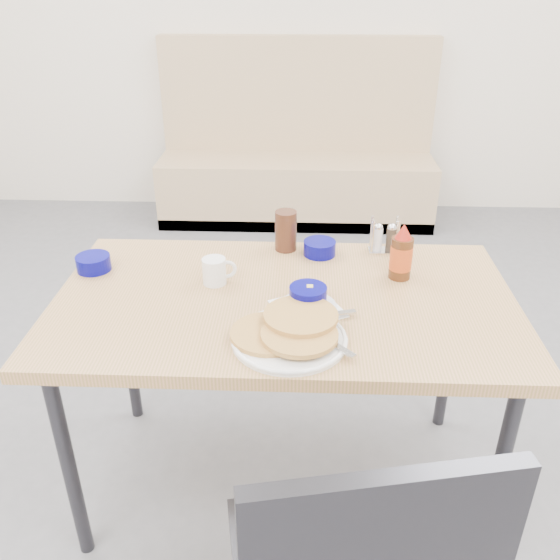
{
  "coord_description": "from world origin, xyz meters",
  "views": [
    {
      "loc": [
        0.05,
        -1.31,
        1.66
      ],
      "look_at": [
        -0.01,
        0.25,
        0.82
      ],
      "focal_mm": 38.0,
      "sensor_mm": 36.0,
      "label": 1
    }
  ],
  "objects_px": {
    "grits_setting": "(308,300)",
    "amber_tumbler": "(286,231)",
    "coffee_mug": "(215,271)",
    "syrup_bottle": "(401,255)",
    "dining_table": "(284,315)",
    "butter_bowl": "(320,248)",
    "condiment_caddy": "(384,240)",
    "pancake_plate": "(290,333)",
    "creamer_bowl": "(93,263)",
    "booth_bench": "(296,169)"
  },
  "relations": [
    {
      "from": "butter_bowl",
      "to": "dining_table",
      "type": "bearing_deg",
      "value": -110.24
    },
    {
      "from": "butter_bowl",
      "to": "condiment_caddy",
      "type": "xyz_separation_m",
      "value": [
        0.23,
        0.04,
        0.02
      ]
    },
    {
      "from": "dining_table",
      "to": "condiment_caddy",
      "type": "height_order",
      "value": "condiment_caddy"
    },
    {
      "from": "grits_setting",
      "to": "amber_tumbler",
      "type": "height_order",
      "value": "amber_tumbler"
    },
    {
      "from": "dining_table",
      "to": "coffee_mug",
      "type": "xyz_separation_m",
      "value": [
        -0.22,
        0.08,
        0.11
      ]
    },
    {
      "from": "butter_bowl",
      "to": "condiment_caddy",
      "type": "distance_m",
      "value": 0.23
    },
    {
      "from": "pancake_plate",
      "to": "booth_bench",
      "type": "bearing_deg",
      "value": 90.45
    },
    {
      "from": "pancake_plate",
      "to": "creamer_bowl",
      "type": "xyz_separation_m",
      "value": [
        -0.66,
        0.39,
        0.0
      ]
    },
    {
      "from": "pancake_plate",
      "to": "grits_setting",
      "type": "xyz_separation_m",
      "value": [
        0.05,
        0.16,
        0.01
      ]
    },
    {
      "from": "amber_tumbler",
      "to": "dining_table",
      "type": "bearing_deg",
      "value": -88.75
    },
    {
      "from": "amber_tumbler",
      "to": "condiment_caddy",
      "type": "distance_m",
      "value": 0.34
    },
    {
      "from": "condiment_caddy",
      "to": "syrup_bottle",
      "type": "distance_m",
      "value": 0.2
    },
    {
      "from": "grits_setting",
      "to": "condiment_caddy",
      "type": "relative_size",
      "value": 2.12
    },
    {
      "from": "dining_table",
      "to": "condiment_caddy",
      "type": "xyz_separation_m",
      "value": [
        0.34,
        0.34,
        0.11
      ]
    },
    {
      "from": "pancake_plate",
      "to": "coffee_mug",
      "type": "xyz_separation_m",
      "value": [
        -0.24,
        0.31,
        0.02
      ]
    },
    {
      "from": "dining_table",
      "to": "amber_tumbler",
      "type": "distance_m",
      "value": 0.37
    },
    {
      "from": "grits_setting",
      "to": "syrup_bottle",
      "type": "xyz_separation_m",
      "value": [
        0.29,
        0.21,
        0.05
      ]
    },
    {
      "from": "grits_setting",
      "to": "syrup_bottle",
      "type": "relative_size",
      "value": 1.4
    },
    {
      "from": "pancake_plate",
      "to": "condiment_caddy",
      "type": "distance_m",
      "value": 0.65
    },
    {
      "from": "booth_bench",
      "to": "condiment_caddy",
      "type": "bearing_deg",
      "value": -81.29
    },
    {
      "from": "grits_setting",
      "to": "syrup_bottle",
      "type": "bearing_deg",
      "value": 35.78
    },
    {
      "from": "pancake_plate",
      "to": "butter_bowl",
      "type": "distance_m",
      "value": 0.54
    },
    {
      "from": "pancake_plate",
      "to": "syrup_bottle",
      "type": "distance_m",
      "value": 0.51
    },
    {
      "from": "booth_bench",
      "to": "butter_bowl",
      "type": "bearing_deg",
      "value": -87.15
    },
    {
      "from": "creamer_bowl",
      "to": "amber_tumbler",
      "type": "xyz_separation_m",
      "value": [
        0.63,
        0.18,
        0.05
      ]
    },
    {
      "from": "amber_tumbler",
      "to": "grits_setting",
      "type": "bearing_deg",
      "value": -79.13
    },
    {
      "from": "booth_bench",
      "to": "grits_setting",
      "type": "distance_m",
      "value": 2.64
    },
    {
      "from": "dining_table",
      "to": "grits_setting",
      "type": "relative_size",
      "value": 5.39
    },
    {
      "from": "coffee_mug",
      "to": "booth_bench",
      "type": "bearing_deg",
      "value": 84.86
    },
    {
      "from": "coffee_mug",
      "to": "grits_setting",
      "type": "xyz_separation_m",
      "value": [
        0.29,
        -0.15,
        -0.01
      ]
    },
    {
      "from": "creamer_bowl",
      "to": "syrup_bottle",
      "type": "distance_m",
      "value": 1.0
    },
    {
      "from": "booth_bench",
      "to": "grits_setting",
      "type": "xyz_separation_m",
      "value": [
        0.07,
        -2.6,
        0.44
      ]
    },
    {
      "from": "booth_bench",
      "to": "coffee_mug",
      "type": "distance_m",
      "value": 2.5
    },
    {
      "from": "coffee_mug",
      "to": "condiment_caddy",
      "type": "height_order",
      "value": "condiment_caddy"
    },
    {
      "from": "dining_table",
      "to": "amber_tumbler",
      "type": "xyz_separation_m",
      "value": [
        -0.01,
        0.34,
        0.13
      ]
    },
    {
      "from": "coffee_mug",
      "to": "syrup_bottle",
      "type": "bearing_deg",
      "value": 6.02
    },
    {
      "from": "amber_tumbler",
      "to": "syrup_bottle",
      "type": "distance_m",
      "value": 0.42
    },
    {
      "from": "butter_bowl",
      "to": "condiment_caddy",
      "type": "height_order",
      "value": "condiment_caddy"
    },
    {
      "from": "grits_setting",
      "to": "butter_bowl",
      "type": "bearing_deg",
      "value": 83.76
    },
    {
      "from": "booth_bench",
      "to": "creamer_bowl",
      "type": "height_order",
      "value": "booth_bench"
    },
    {
      "from": "creamer_bowl",
      "to": "butter_bowl",
      "type": "bearing_deg",
      "value": 11.04
    },
    {
      "from": "dining_table",
      "to": "pancake_plate",
      "type": "relative_size",
      "value": 4.2
    },
    {
      "from": "amber_tumbler",
      "to": "creamer_bowl",
      "type": "bearing_deg",
      "value": -163.67
    },
    {
      "from": "condiment_caddy",
      "to": "dining_table",
      "type": "bearing_deg",
      "value": -135.35
    },
    {
      "from": "dining_table",
      "to": "amber_tumbler",
      "type": "relative_size",
      "value": 9.82
    },
    {
      "from": "pancake_plate",
      "to": "syrup_bottle",
      "type": "xyz_separation_m",
      "value": [
        0.34,
        0.38,
        0.06
      ]
    },
    {
      "from": "creamer_bowl",
      "to": "syrup_bottle",
      "type": "xyz_separation_m",
      "value": [
        1.0,
        -0.01,
        0.06
      ]
    },
    {
      "from": "coffee_mug",
      "to": "grits_setting",
      "type": "relative_size",
      "value": 0.42
    },
    {
      "from": "booth_bench",
      "to": "syrup_bottle",
      "type": "distance_m",
      "value": 2.47
    },
    {
      "from": "dining_table",
      "to": "butter_bowl",
      "type": "xyz_separation_m",
      "value": [
        0.11,
        0.3,
        0.09
      ]
    }
  ]
}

